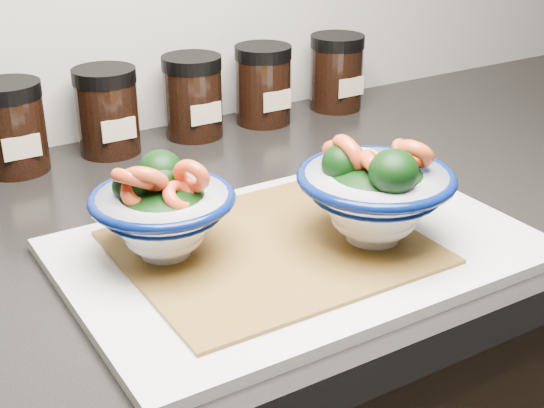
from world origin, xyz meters
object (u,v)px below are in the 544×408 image
bowl_right (375,193)px  spice_jar_c (107,111)px  bowl_left (162,211)px  spice_jar_b (12,127)px  spice_jar_f (336,72)px  cutting_board (299,250)px  spice_jar_d (193,96)px  spice_jar_e (263,85)px

bowl_right → spice_jar_c: size_ratio=1.36×
bowl_left → spice_jar_b: size_ratio=1.21×
bowl_left → spice_jar_b: 0.33m
bowl_left → bowl_right: 0.20m
spice_jar_b → spice_jar_f: same height
spice_jar_c → cutting_board: bearing=-81.1°
cutting_board → spice_jar_f: bearing=50.0°
bowl_left → spice_jar_d: (0.19, 0.32, -0.00)m
spice_jar_e → spice_jar_f: same height
bowl_left → bowl_right: (0.19, -0.08, 0.00)m
spice_jar_c → spice_jar_d: 0.12m
spice_jar_f → spice_jar_b: bearing=180.0°
spice_jar_b → spice_jar_d: 0.25m
cutting_board → bowl_right: 0.09m
bowl_right → spice_jar_f: bearing=58.7°
spice_jar_e → cutting_board: bearing=-115.9°
spice_jar_d → spice_jar_e: size_ratio=1.00×
spice_jar_c → spice_jar_e: size_ratio=1.00×
cutting_board → spice_jar_e: size_ratio=3.98×
cutting_board → spice_jar_b: (-0.18, 0.37, 0.05)m
bowl_right → bowl_left: bearing=157.3°
cutting_board → spice_jar_b: spice_jar_b is taller
spice_jar_b → spice_jar_f: 0.49m
spice_jar_d → spice_jar_e: 0.11m
bowl_left → spice_jar_d: bearing=59.6°
bowl_right → spice_jar_d: bowl_right is taller
spice_jar_c → spice_jar_e: (0.24, 0.00, 0.00)m
cutting_board → spice_jar_e: 0.41m
spice_jar_c → spice_jar_e: bearing=0.0°
cutting_board → spice_jar_c: spice_jar_c is taller
spice_jar_d → spice_jar_e: bearing=0.0°
bowl_left → spice_jar_f: bearing=36.7°
bowl_left → spice_jar_e: size_ratio=1.21×
spice_jar_c → spice_jar_e: 0.24m
bowl_right → cutting_board: bearing=153.8°
bowl_right → spice_jar_c: bearing=107.1°
spice_jar_f → bowl_right: bearing=-121.3°
spice_jar_f → bowl_left: bearing=-143.3°
spice_jar_b → bowl_right: bearing=-58.5°
spice_jar_b → spice_jar_d: size_ratio=1.00×
bowl_right → spice_jar_d: bearing=90.0°
bowl_right → spice_jar_f: bowl_right is taller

